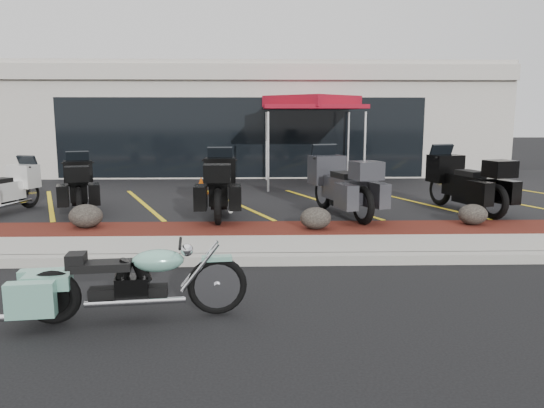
{
  "coord_description": "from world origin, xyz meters",
  "views": [
    {
      "loc": [
        0.52,
        -6.93,
        2.27
      ],
      "look_at": [
        0.75,
        1.2,
        0.88
      ],
      "focal_mm": 35.0,
      "sensor_mm": 36.0,
      "label": 1
    }
  ],
  "objects_px": {
    "hero_cruiser": "(217,277)",
    "popup_canopy": "(312,104)",
    "traffic_cone": "(201,185)",
    "touring_white": "(28,182)"
  },
  "relations": [
    {
      "from": "hero_cruiser",
      "to": "popup_canopy",
      "type": "xyz_separation_m",
      "value": [
        2.09,
        10.06,
        2.11
      ]
    },
    {
      "from": "traffic_cone",
      "to": "popup_canopy",
      "type": "xyz_separation_m",
      "value": [
        3.13,
        1.74,
        2.17
      ]
    },
    {
      "from": "hero_cruiser",
      "to": "traffic_cone",
      "type": "distance_m",
      "value": 8.38
    },
    {
      "from": "hero_cruiser",
      "to": "touring_white",
      "type": "xyz_separation_m",
      "value": [
        -4.74,
        6.29,
        0.31
      ]
    },
    {
      "from": "touring_white",
      "to": "traffic_cone",
      "type": "xyz_separation_m",
      "value": [
        3.7,
        2.03,
        -0.37
      ]
    },
    {
      "from": "touring_white",
      "to": "popup_canopy",
      "type": "distance_m",
      "value": 8.01
    },
    {
      "from": "traffic_cone",
      "to": "popup_canopy",
      "type": "height_order",
      "value": "popup_canopy"
    },
    {
      "from": "hero_cruiser",
      "to": "touring_white",
      "type": "bearing_deg",
      "value": 120.1
    },
    {
      "from": "traffic_cone",
      "to": "popup_canopy",
      "type": "bearing_deg",
      "value": 29.14
    },
    {
      "from": "popup_canopy",
      "to": "touring_white",
      "type": "bearing_deg",
      "value": -152.22
    }
  ]
}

